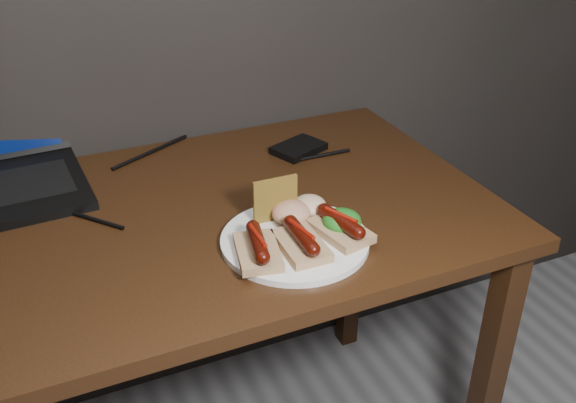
# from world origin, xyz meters

# --- Properties ---
(desk) EXTENTS (1.40, 0.70, 0.75)m
(desk) POSITION_xyz_m (0.00, 1.38, 0.66)
(desk) COLOR #371D0D
(desk) RESTS_ON ground
(hard_drive) EXTENTS (0.14, 0.12, 0.02)m
(hard_drive) POSITION_xyz_m (0.42, 1.55, 0.76)
(hard_drive) COLOR black
(hard_drive) RESTS_ON desk
(desk_cables) EXTENTS (0.93, 0.36, 0.01)m
(desk_cables) POSITION_xyz_m (-0.01, 1.55, 0.75)
(desk_cables) COLOR black
(desk_cables) RESTS_ON desk
(plate) EXTENTS (0.33, 0.33, 0.01)m
(plate) POSITION_xyz_m (0.26, 1.21, 0.76)
(plate) COLOR white
(plate) RESTS_ON desk
(bread_sausage_left) EXTENTS (0.09, 0.13, 0.04)m
(bread_sausage_left) POSITION_xyz_m (0.18, 1.18, 0.78)
(bread_sausage_left) COLOR tan
(bread_sausage_left) RESTS_ON plate
(bread_sausage_center) EXTENTS (0.07, 0.12, 0.04)m
(bread_sausage_center) POSITION_xyz_m (0.25, 1.17, 0.78)
(bread_sausage_center) COLOR tan
(bread_sausage_center) RESTS_ON plate
(bread_sausage_right) EXTENTS (0.09, 0.13, 0.04)m
(bread_sausage_right) POSITION_xyz_m (0.33, 1.19, 0.78)
(bread_sausage_right) COLOR tan
(bread_sausage_right) RESTS_ON plate
(crispbread) EXTENTS (0.08, 0.01, 0.08)m
(crispbread) POSITION_xyz_m (0.25, 1.28, 0.80)
(crispbread) COLOR olive
(crispbread) RESTS_ON plate
(salad_greens) EXTENTS (0.07, 0.07, 0.04)m
(salad_greens) POSITION_xyz_m (0.34, 1.20, 0.78)
(salad_greens) COLOR #1D5B12
(salad_greens) RESTS_ON plate
(salsa_mound) EXTENTS (0.07, 0.07, 0.04)m
(salsa_mound) POSITION_xyz_m (0.27, 1.26, 0.78)
(salsa_mound) COLOR maroon
(salsa_mound) RESTS_ON plate
(coleslaw_mound) EXTENTS (0.06, 0.06, 0.04)m
(coleslaw_mound) POSITION_xyz_m (0.31, 1.27, 0.78)
(coleslaw_mound) COLOR silver
(coleslaw_mound) RESTS_ON plate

